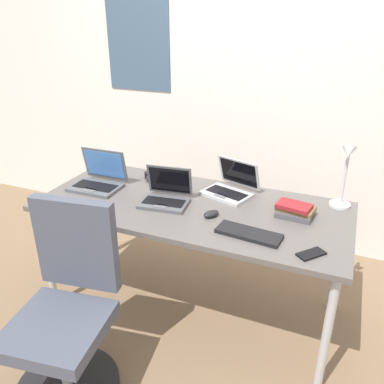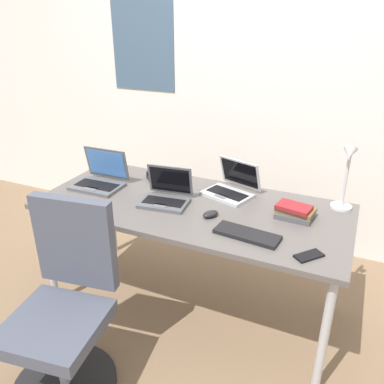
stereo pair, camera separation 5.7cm
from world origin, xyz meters
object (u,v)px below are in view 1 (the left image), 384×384
Objects in this scene: desk_lamp at (345,177)px; cell_phone at (311,254)px; headphones at (159,177)px; office_chair at (67,320)px; external_keyboard at (249,234)px; laptop_far_corner at (230,187)px; computer_mouse at (211,214)px; coffee_mug at (105,164)px; laptop_back_left at (98,180)px; laptop_by_keyboard at (166,196)px; book_stack at (295,210)px.

desk_lamp is 2.94× the size of cell_phone.
headphones is (-1.06, 0.54, 0.01)m from cell_phone.
headphones is 0.22× the size of office_chair.
cell_phone is at bearing 25.10° from office_chair.
laptop_far_corner is at bearing 124.16° from external_keyboard.
external_keyboard is 3.44× the size of computer_mouse.
laptop_back_left is at bearing -63.64° from coffee_mug.
computer_mouse is 1.01m from coffee_mug.
coffee_mug is (-0.63, 0.31, 0.00)m from laptop_by_keyboard.
cell_phone is (0.56, -0.18, -0.01)m from computer_mouse.
office_chair is (-0.92, -0.86, -0.38)m from book_stack.
coffee_mug is at bearing 179.07° from headphones.
cell_phone is 0.64× the size of headphones.
coffee_mug is (-0.43, 0.01, 0.03)m from headphones.
desk_lamp is 1.01m from laptop_by_keyboard.
headphones reaches higher than external_keyboard.
laptop_back_left reaches higher than headphones.
coffee_mug reaches higher than headphones.
book_stack reaches higher than cell_phone.
office_chair is (-0.50, -1.00, -0.38)m from laptop_far_corner.
desk_lamp reaches higher than laptop_far_corner.
cell_phone is (0.31, -0.06, -0.01)m from external_keyboard.
laptop_back_left is 0.40m from headphones.
desk_lamp is at bearing 18.11° from laptop_by_keyboard.
external_keyboard is 0.89m from headphones.
laptop_far_corner reaches higher than coffee_mug.
book_stack is at bearing 65.70° from external_keyboard.
laptop_by_keyboard is (-0.31, -0.26, -0.00)m from laptop_far_corner.
cell_phone is 1.22m from office_chair.
headphones is at bearing -179.39° from desk_lamp.
computer_mouse is 0.71× the size of cell_phone.
coffee_mug reaches higher than computer_mouse.
headphones is 1.89× the size of coffee_mug.
laptop_by_keyboard reaches higher than cell_phone.
headphones is at bearing 90.31° from office_chair.
computer_mouse is at bearing -11.48° from laptop_by_keyboard.
headphones is (-0.51, 0.04, -0.03)m from laptop_far_corner.
cell_phone is (-0.09, -0.55, -0.19)m from desk_lamp.
desk_lamp is at bearing 0.19° from coffee_mug.
laptop_far_corner is at bearing 15.19° from laptop_back_left.
laptop_far_corner is 1.61× the size of book_stack.
laptop_by_keyboard is at bearing 75.42° from office_chair.
laptop_far_corner is 0.51m from headphones.
desk_lamp is 1.21× the size of external_keyboard.
laptop_far_corner is at bearing 63.16° from office_chair.
laptop_far_corner reaches higher than headphones.
coffee_mug is at bearing 172.44° from book_stack.
laptop_by_keyboard is at bearing -160.19° from computer_mouse.
laptop_far_corner is at bearing 40.08° from laptop_by_keyboard.
headphones is at bearing -166.40° from cell_phone.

